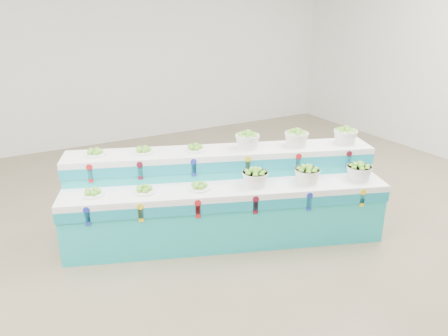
{
  "coord_description": "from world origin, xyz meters",
  "views": [
    {
      "loc": [
        -2.14,
        -3.5,
        2.65
      ],
      "look_at": [
        0.12,
        0.58,
        0.87
      ],
      "focal_mm": 34.6,
      "sensor_mm": 36.0,
      "label": 1
    }
  ],
  "objects_px": {
    "display_stand": "(224,196)",
    "plate_upper_mid": "(143,150)",
    "basket_upper_right": "(345,136)",
    "basket_lower_left": "(255,177)"
  },
  "relations": [
    {
      "from": "display_stand",
      "to": "basket_upper_right",
      "type": "relative_size",
      "value": 12.76
    },
    {
      "from": "plate_upper_mid",
      "to": "basket_lower_left",
      "type": "bearing_deg",
      "value": -40.68
    },
    {
      "from": "basket_lower_left",
      "to": "basket_upper_right",
      "type": "bearing_deg",
      "value": -0.1
    },
    {
      "from": "plate_upper_mid",
      "to": "basket_upper_right",
      "type": "height_order",
      "value": "basket_upper_right"
    },
    {
      "from": "basket_lower_left",
      "to": "plate_upper_mid",
      "type": "height_order",
      "value": "plate_upper_mid"
    },
    {
      "from": "plate_upper_mid",
      "to": "display_stand",
      "type": "bearing_deg",
      "value": -34.37
    },
    {
      "from": "display_stand",
      "to": "basket_lower_left",
      "type": "distance_m",
      "value": 0.5
    },
    {
      "from": "display_stand",
      "to": "plate_upper_mid",
      "type": "xyz_separation_m",
      "value": [
        -0.78,
        0.53,
        0.55
      ]
    },
    {
      "from": "plate_upper_mid",
      "to": "basket_upper_right",
      "type": "xyz_separation_m",
      "value": [
        2.32,
        -0.86,
        0.06
      ]
    },
    {
      "from": "display_stand",
      "to": "plate_upper_mid",
      "type": "relative_size",
      "value": 15.18
    }
  ]
}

